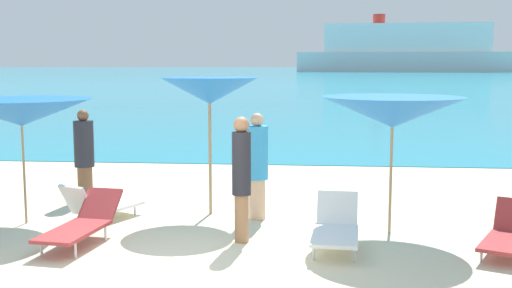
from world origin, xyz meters
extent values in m
cube|color=beige|center=(0.00, 10.00, -0.15)|extent=(50.00, 100.00, 0.30)
cube|color=teal|center=(0.00, 228.44, 0.01)|extent=(650.00, 440.00, 0.02)
cylinder|color=#9E7F59|center=(-2.96, 2.07, 0.98)|extent=(0.04, 0.04, 1.96)
cone|color=blue|center=(-2.96, 2.07, 1.85)|extent=(2.29, 2.29, 0.44)
sphere|color=#9E7F59|center=(-2.96, 2.07, 1.99)|extent=(0.07, 0.07, 0.07)
cylinder|color=#9E7F59|center=(0.00, 3.00, 1.15)|extent=(0.05, 0.05, 2.29)
cone|color=blue|center=(0.00, 3.00, 2.18)|extent=(1.83, 1.83, 0.46)
sphere|color=#9E7F59|center=(0.00, 3.00, 2.32)|extent=(0.07, 0.07, 0.07)
cylinder|color=#9E7F59|center=(3.00, 1.97, 1.01)|extent=(0.05, 0.05, 2.03)
cone|color=blue|center=(3.00, 1.97, 1.91)|extent=(2.35, 2.35, 0.47)
sphere|color=#9E7F59|center=(3.00, 1.97, 2.06)|extent=(0.07, 0.07, 0.07)
cube|color=#A53333|center=(4.43, 0.88, 0.21)|extent=(0.98, 1.26, 0.05)
cylinder|color=silver|center=(4.07, 0.66, 0.09)|extent=(0.04, 0.04, 0.19)
cylinder|color=silver|center=(4.42, 1.37, 0.09)|extent=(0.04, 0.04, 0.19)
cube|color=#A53333|center=(-1.61, 0.72, 0.26)|extent=(0.77, 1.36, 0.05)
cube|color=#A53333|center=(-1.50, 1.58, 0.46)|extent=(0.63, 0.53, 0.44)
cylinder|color=silver|center=(-1.92, 0.34, 0.12)|extent=(0.04, 0.04, 0.23)
cylinder|color=silver|center=(-1.41, 0.28, 0.12)|extent=(0.04, 0.04, 0.23)
cylinder|color=silver|center=(-1.81, 1.24, 0.12)|extent=(0.04, 0.04, 0.23)
cylinder|color=silver|center=(-1.30, 1.17, 0.12)|extent=(0.04, 0.04, 0.23)
cube|color=white|center=(-1.66, 2.49, 0.20)|extent=(1.01, 1.30, 0.05)
cube|color=white|center=(-1.97, 1.83, 0.46)|extent=(0.62, 0.52, 0.53)
cylinder|color=silver|center=(-1.29, 2.72, 0.09)|extent=(0.04, 0.04, 0.18)
cylinder|color=silver|center=(-1.72, 2.92, 0.09)|extent=(0.04, 0.04, 0.18)
cylinder|color=silver|center=(-1.64, 1.98, 0.09)|extent=(0.04, 0.04, 0.18)
cylinder|color=silver|center=(-2.07, 2.18, 0.09)|extent=(0.04, 0.04, 0.18)
cube|color=white|center=(2.12, 0.84, 0.26)|extent=(0.71, 1.18, 0.05)
cube|color=white|center=(2.17, 1.54, 0.49)|extent=(0.62, 0.34, 0.49)
cylinder|color=silver|center=(1.83, 0.50, 0.12)|extent=(0.04, 0.04, 0.23)
cylinder|color=silver|center=(2.36, 0.46, 0.12)|extent=(0.04, 0.04, 0.23)
cylinder|color=silver|center=(1.89, 1.30, 0.12)|extent=(0.04, 0.04, 0.23)
cylinder|color=silver|center=(2.42, 1.26, 0.12)|extent=(0.04, 0.04, 0.23)
cylinder|color=#A3704C|center=(0.75, 1.30, 0.36)|extent=(0.21, 0.21, 0.72)
cylinder|color=#26262D|center=(0.75, 1.30, 1.19)|extent=(0.28, 0.28, 0.94)
sphere|color=#A3704C|center=(0.75, 1.30, 1.76)|extent=(0.23, 0.23, 0.23)
cylinder|color=brown|center=(-2.58, 3.79, 0.34)|extent=(0.28, 0.28, 0.68)
cylinder|color=#26262D|center=(-2.58, 3.79, 1.12)|extent=(0.38, 0.38, 0.88)
sphere|color=brown|center=(-2.58, 3.79, 1.66)|extent=(0.22, 0.22, 0.22)
cylinder|color=#DBAA84|center=(0.85, 2.70, 0.35)|extent=(0.28, 0.28, 0.70)
cylinder|color=#3399D8|center=(0.85, 2.70, 1.15)|extent=(0.37, 0.37, 0.91)
sphere|color=#DBAA84|center=(0.85, 2.70, 1.71)|extent=(0.23, 0.23, 0.23)
cube|color=silver|center=(29.95, 194.30, 3.07)|extent=(67.87, 16.09, 6.10)
cube|color=white|center=(29.95, 194.30, 10.54)|extent=(50.97, 12.82, 8.84)
cylinder|color=red|center=(21.57, 194.96, 16.46)|extent=(3.79, 3.79, 3.00)
camera|label=1|loc=(1.82, -7.76, 2.65)|focal=44.08mm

